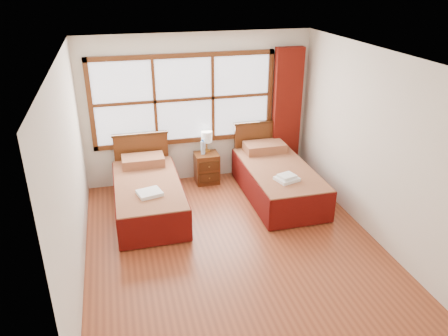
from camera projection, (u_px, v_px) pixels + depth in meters
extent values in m
plane|color=brown|center=(232.00, 242.00, 6.16)|extent=(4.50, 4.50, 0.00)
plane|color=white|center=(234.00, 55.00, 5.09)|extent=(4.50, 4.50, 0.00)
plane|color=silver|center=(198.00, 109.00, 7.61)|extent=(4.00, 0.00, 4.00)
plane|color=silver|center=(70.00, 174.00, 5.17)|extent=(0.00, 4.50, 4.50)
plane|color=silver|center=(371.00, 144.00, 6.08)|extent=(0.00, 4.50, 4.50)
cube|color=white|center=(184.00, 99.00, 7.44)|extent=(3.00, 0.02, 1.40)
cube|color=#572B13|center=(186.00, 140.00, 7.73)|extent=(3.16, 0.06, 0.08)
cube|color=#572B13|center=(183.00, 55.00, 7.12)|extent=(3.16, 0.06, 0.08)
cube|color=#572B13|center=(90.00, 106.00, 7.08)|extent=(0.08, 0.06, 1.56)
cube|color=#572B13|center=(270.00, 94.00, 7.78)|extent=(0.08, 0.06, 1.56)
cube|color=#572B13|center=(155.00, 102.00, 7.31)|extent=(0.05, 0.05, 1.40)
cube|color=#572B13|center=(213.00, 98.00, 7.54)|extent=(0.05, 0.05, 1.40)
cube|color=#572B13|center=(184.00, 100.00, 7.43)|extent=(3.00, 0.05, 0.05)
cube|color=#621109|center=(287.00, 112.00, 7.90)|extent=(0.50, 0.16, 2.30)
cube|color=#3B1F0C|center=(149.00, 205.00, 6.86)|extent=(0.88, 1.77, 0.29)
cube|color=#63180E|center=(148.00, 190.00, 6.75)|extent=(0.99, 1.96, 0.24)
cube|color=#590D09|center=(116.00, 202.00, 6.70)|extent=(0.03, 1.96, 0.49)
cube|color=#590D09|center=(180.00, 194.00, 6.92)|extent=(0.03, 1.96, 0.49)
cube|color=#590D09|center=(156.00, 231.00, 5.95)|extent=(0.99, 0.03, 0.49)
cube|color=#63180E|center=(143.00, 161.00, 7.30)|extent=(0.69, 0.40, 0.15)
cube|color=#572B13|center=(142.00, 161.00, 7.61)|extent=(0.92, 0.06, 0.96)
cube|color=#3B1F0C|center=(140.00, 134.00, 7.41)|extent=(0.96, 0.08, 0.04)
cube|color=#3B1F0C|center=(278.00, 189.00, 7.35)|extent=(0.91, 1.82, 0.30)
cube|color=#63180E|center=(279.00, 174.00, 7.24)|extent=(1.02, 2.02, 0.25)
cube|color=#590D09|center=(249.00, 186.00, 7.18)|extent=(0.03, 2.02, 0.51)
cube|color=#590D09|center=(306.00, 179.00, 7.41)|extent=(0.03, 2.02, 0.51)
cube|color=#590D09|center=(303.00, 212.00, 6.41)|extent=(1.02, 0.03, 0.51)
cube|color=#63180E|center=(264.00, 147.00, 7.80)|extent=(0.71, 0.42, 0.16)
cube|color=#572B13|center=(259.00, 148.00, 8.10)|extent=(0.95, 0.06, 0.99)
cube|color=#3B1F0C|center=(260.00, 122.00, 7.89)|extent=(0.99, 0.08, 0.04)
cube|color=#572B13|center=(207.00, 168.00, 7.83)|extent=(0.41, 0.37, 0.55)
cube|color=#3B1F0C|center=(209.00, 178.00, 7.70)|extent=(0.36, 0.02, 0.17)
cube|color=#3B1F0C|center=(209.00, 166.00, 7.61)|extent=(0.36, 0.02, 0.17)
sphere|color=#A27136|center=(209.00, 178.00, 7.69)|extent=(0.03, 0.03, 0.03)
sphere|color=#A27136|center=(209.00, 167.00, 7.60)|extent=(0.03, 0.03, 0.03)
cube|color=white|center=(150.00, 193.00, 6.34)|extent=(0.40, 0.37, 0.05)
cube|color=white|center=(287.00, 179.00, 6.73)|extent=(0.39, 0.36, 0.05)
cube|color=white|center=(287.00, 176.00, 6.71)|extent=(0.29, 0.27, 0.05)
cylinder|color=gold|center=(207.00, 151.00, 7.82)|extent=(0.12, 0.12, 0.02)
cylinder|color=gold|center=(207.00, 146.00, 7.78)|extent=(0.03, 0.03, 0.16)
cylinder|color=white|center=(207.00, 137.00, 7.70)|extent=(0.19, 0.19, 0.19)
cylinder|color=silver|center=(203.00, 148.00, 7.65)|extent=(0.07, 0.07, 0.24)
cylinder|color=blue|center=(203.00, 141.00, 7.59)|extent=(0.03, 0.03, 0.03)
cylinder|color=silver|center=(203.00, 148.00, 7.66)|extent=(0.06, 0.06, 0.21)
cylinder|color=blue|center=(203.00, 142.00, 7.61)|extent=(0.03, 0.03, 0.03)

